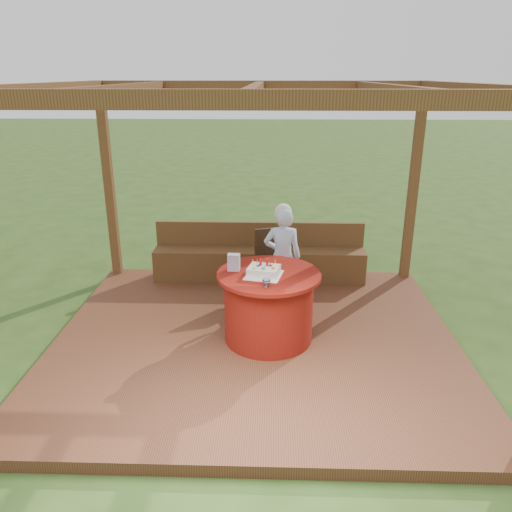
{
  "coord_description": "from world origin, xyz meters",
  "views": [
    {
      "loc": [
        0.17,
        -5.0,
        2.93
      ],
      "look_at": [
        0.0,
        0.25,
        1.0
      ],
      "focal_mm": 35.0,
      "sensor_mm": 36.0,
      "label": 1
    }
  ],
  "objects_px": {
    "chair": "(274,259)",
    "drinking_glass": "(266,283)",
    "bench": "(259,261)",
    "gift_bag": "(234,262)",
    "table": "(269,306)",
    "elderly_woman": "(282,255)",
    "birthday_cake": "(264,271)"
  },
  "relations": [
    {
      "from": "birthday_cake",
      "to": "gift_bag",
      "type": "distance_m",
      "value": 0.36
    },
    {
      "from": "chair",
      "to": "bench",
      "type": "bearing_deg",
      "value": 110.12
    },
    {
      "from": "chair",
      "to": "gift_bag",
      "type": "height_order",
      "value": "gift_bag"
    },
    {
      "from": "birthday_cake",
      "to": "elderly_woman",
      "type": "bearing_deg",
      "value": 77.21
    },
    {
      "from": "chair",
      "to": "gift_bag",
      "type": "bearing_deg",
      "value": -111.41
    },
    {
      "from": "chair",
      "to": "gift_bag",
      "type": "relative_size",
      "value": 4.83
    },
    {
      "from": "birthday_cake",
      "to": "gift_bag",
      "type": "height_order",
      "value": "gift_bag"
    },
    {
      "from": "drinking_glass",
      "to": "chair",
      "type": "bearing_deg",
      "value": 87.03
    },
    {
      "from": "chair",
      "to": "birthday_cake",
      "type": "xyz_separation_m",
      "value": [
        -0.11,
        -1.26,
        0.34
      ]
    },
    {
      "from": "table",
      "to": "gift_bag",
      "type": "xyz_separation_m",
      "value": [
        -0.38,
        0.07,
        0.48
      ]
    },
    {
      "from": "gift_bag",
      "to": "bench",
      "type": "bearing_deg",
      "value": 85.95
    },
    {
      "from": "chair",
      "to": "drinking_glass",
      "type": "relative_size",
      "value": 10.51
    },
    {
      "from": "bench",
      "to": "chair",
      "type": "bearing_deg",
      "value": -69.88
    },
    {
      "from": "drinking_glass",
      "to": "bench",
      "type": "bearing_deg",
      "value": 93.37
    },
    {
      "from": "birthday_cake",
      "to": "drinking_glass",
      "type": "xyz_separation_m",
      "value": [
        0.03,
        -0.3,
        -0.01
      ]
    },
    {
      "from": "bench",
      "to": "elderly_woman",
      "type": "bearing_deg",
      "value": -70.12
    },
    {
      "from": "chair",
      "to": "elderly_woman",
      "type": "distance_m",
      "value": 0.36
    },
    {
      "from": "chair",
      "to": "birthday_cake",
      "type": "distance_m",
      "value": 1.31
    },
    {
      "from": "table",
      "to": "birthday_cake",
      "type": "xyz_separation_m",
      "value": [
        -0.05,
        -0.06,
        0.44
      ]
    },
    {
      "from": "table",
      "to": "chair",
      "type": "height_order",
      "value": "chair"
    },
    {
      "from": "drinking_glass",
      "to": "gift_bag",
      "type": "bearing_deg",
      "value": 129.64
    },
    {
      "from": "table",
      "to": "chair",
      "type": "xyz_separation_m",
      "value": [
        0.06,
        1.19,
        0.1
      ]
    },
    {
      "from": "birthday_cake",
      "to": "drinking_glass",
      "type": "distance_m",
      "value": 0.3
    },
    {
      "from": "bench",
      "to": "gift_bag",
      "type": "bearing_deg",
      "value": -97.93
    },
    {
      "from": "chair",
      "to": "gift_bag",
      "type": "distance_m",
      "value": 1.26
    },
    {
      "from": "table",
      "to": "birthday_cake",
      "type": "relative_size",
      "value": 2.57
    },
    {
      "from": "gift_bag",
      "to": "drinking_glass",
      "type": "xyz_separation_m",
      "value": [
        0.36,
        -0.43,
        -0.05
      ]
    },
    {
      "from": "table",
      "to": "gift_bag",
      "type": "bearing_deg",
      "value": 169.38
    },
    {
      "from": "birthday_cake",
      "to": "chair",
      "type": "bearing_deg",
      "value": 84.93
    },
    {
      "from": "bench",
      "to": "gift_bag",
      "type": "height_order",
      "value": "gift_bag"
    },
    {
      "from": "bench",
      "to": "elderly_woman",
      "type": "distance_m",
      "value": 1.0
    },
    {
      "from": "chair",
      "to": "drinking_glass",
      "type": "bearing_deg",
      "value": -92.97
    }
  ]
}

